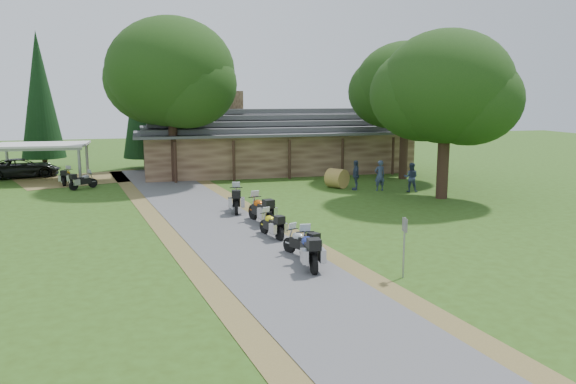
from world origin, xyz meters
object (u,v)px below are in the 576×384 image
object	(u,v)px
motorcycle_row_e	(236,198)
motorcycle_carport_a	(67,176)
lodge	(275,139)
motorcycle_row_b	(301,242)
motorcycle_row_a	(309,248)
motorcycle_row_c	(272,224)
car_dark_suv	(22,163)
motorcycle_row_d	(261,208)
motorcycle_carport_b	(83,180)
carport	(42,162)
hay_bale	(337,178)

from	to	relation	value
motorcycle_row_e	motorcycle_carport_a	size ratio (longest dim) A/B	1.20
lodge	motorcycle_row_b	world-z (taller)	lodge
motorcycle_row_a	motorcycle_row_c	xyz separation A→B (m)	(-0.31, 4.39, -0.10)
motorcycle_row_b	motorcycle_row_c	size ratio (longest dim) A/B	1.00
car_dark_suv	motorcycle_row_d	bearing A→B (deg)	-156.01
lodge	motorcycle_carport_b	distance (m)	14.99
carport	motorcycle_row_d	size ratio (longest dim) A/B	2.85
car_dark_suv	motorcycle_row_d	world-z (taller)	car_dark_suv
carport	motorcycle_row_a	distance (m)	26.42
lodge	hay_bale	xyz separation A→B (m)	(1.95, -9.07, -1.83)
motorcycle_row_c	motorcycle_carport_a	distance (m)	19.74
motorcycle_carport_a	motorcycle_row_e	bearing A→B (deg)	-133.05
motorcycle_row_a	motorcycle_row_d	world-z (taller)	motorcycle_row_d
motorcycle_row_c	hay_bale	size ratio (longest dim) A/B	1.42
lodge	motorcycle_row_b	xyz separation A→B (m)	(-4.59, -23.43, -1.85)
lodge	car_dark_suv	xyz separation A→B (m)	(-18.55, 0.97, -1.41)
motorcycle_row_b	motorcycle_row_c	world-z (taller)	motorcycle_row_b
lodge	hay_bale	world-z (taller)	lodge
motorcycle_row_e	motorcycle_carport_b	size ratio (longest dim) A/B	1.23
motorcycle_row_a	motorcycle_carport_b	size ratio (longest dim) A/B	1.20
motorcycle_row_a	carport	bearing A→B (deg)	31.60
lodge	hay_bale	size ratio (longest dim) A/B	17.32
motorcycle_row_b	motorcycle_carport_a	distance (m)	22.66
motorcycle_row_a	motorcycle_row_c	distance (m)	4.41
motorcycle_row_d	car_dark_suv	bearing A→B (deg)	22.32
motorcycle_row_b	motorcycle_row_d	distance (m)	5.79
motorcycle_row_e	hay_bale	bearing A→B (deg)	-43.19
motorcycle_row_a	motorcycle_row_b	world-z (taller)	motorcycle_row_a
motorcycle_row_d	hay_bale	world-z (taller)	motorcycle_row_d
motorcycle_row_d	motorcycle_row_e	size ratio (longest dim) A/B	1.00
car_dark_suv	motorcycle_carport_b	bearing A→B (deg)	-155.83
motorcycle_row_b	motorcycle_row_e	world-z (taller)	motorcycle_row_e
motorcycle_row_a	motorcycle_carport_a	distance (m)	23.76
carport	motorcycle_row_c	distance (m)	22.45
carport	motorcycle_carport_b	distance (m)	5.15
motorcycle_row_b	motorcycle_carport_b	world-z (taller)	motorcycle_row_b
motorcycle_carport_a	motorcycle_carport_b	bearing A→B (deg)	-142.17
motorcycle_carport_b	hay_bale	distance (m)	16.23
motorcycle_row_b	motorcycle_row_c	distance (m)	3.15
motorcycle_row_d	motorcycle_carport_b	world-z (taller)	motorcycle_row_d
car_dark_suv	hay_bale	size ratio (longest dim) A/B	4.39
motorcycle_row_c	motorcycle_row_e	bearing A→B (deg)	-8.72
carport	motorcycle_row_d	distance (m)	20.29
motorcycle_row_c	hay_bale	bearing A→B (deg)	-46.48
motorcycle_row_a	motorcycle_row_e	bearing A→B (deg)	9.34
motorcycle_row_a	car_dark_suv	bearing A→B (deg)	32.57
motorcycle_row_b	motorcycle_row_e	bearing A→B (deg)	-17.65
motorcycle_carport_b	motorcycle_row_c	bearing A→B (deg)	-94.92
motorcycle_row_d	lodge	bearing A→B (deg)	-29.45
carport	car_dark_suv	world-z (taller)	carport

